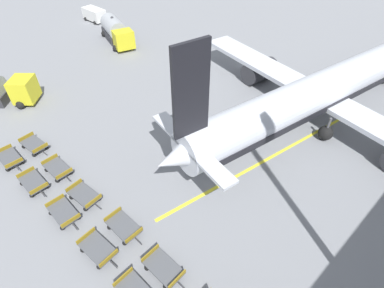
{
  "coord_description": "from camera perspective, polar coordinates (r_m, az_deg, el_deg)",
  "views": [
    {
      "loc": [
        21.69,
        -28.95,
        18.36
      ],
      "look_at": [
        7.98,
        -16.39,
        1.74
      ],
      "focal_mm": 28.0,
      "sensor_mm": 36.0,
      "label": 1
    }
  ],
  "objects": [
    {
      "name": "baggage_dolly_row_mid_a_col_d",
      "position": [
        21.79,
        -12.88,
        -15.12
      ],
      "size": [
        3.23,
        1.69,
        0.92
      ],
      "color": "#515459",
      "rests_on": "ground_plane"
    },
    {
      "name": "baggage_dolly_row_mid_a_col_a",
      "position": [
        30.3,
        -27.86,
        -0.12
      ],
      "size": [
        3.26,
        1.82,
        0.92
      ],
      "color": "#515459",
      "rests_on": "ground_plane"
    },
    {
      "name": "airplane",
      "position": [
        32.31,
        24.56,
        9.54
      ],
      "size": [
        32.91,
        38.43,
        11.62
      ],
      "color": "silver",
      "rests_on": "ground_plane"
    },
    {
      "name": "baggage_dolly_row_mid_a_col_e",
      "position": [
        19.94,
        -5.44,
        -22.45
      ],
      "size": [
        3.23,
        1.7,
        0.92
      ],
      "color": "#515459",
      "rests_on": "ground_plane"
    },
    {
      "name": "fuel_tanker_secondary",
      "position": [
        48.3,
        -14.28,
        20.02
      ],
      "size": [
        8.71,
        4.79,
        3.29
      ],
      "color": "yellow",
      "rests_on": "ground_plane"
    },
    {
      "name": "baggage_dolly_row_near_col_a",
      "position": [
        29.89,
        -31.39,
        -2.34
      ],
      "size": [
        3.22,
        1.65,
        0.92
      ],
      "color": "#515459",
      "rests_on": "ground_plane"
    },
    {
      "name": "stand_guidance_stripe",
      "position": [
        27.7,
        16.02,
        -1.74
      ],
      "size": [
        3.84,
        24.67,
        0.01
      ],
      "color": "yellow",
      "rests_on": "ground_plane"
    },
    {
      "name": "baggage_dolly_row_near_col_c",
      "position": [
        23.76,
        -23.25,
        -11.94
      ],
      "size": [
        3.21,
        1.64,
        0.92
      ],
      "color": "#515459",
      "rests_on": "ground_plane"
    },
    {
      "name": "baggage_dolly_row_near_col_d",
      "position": [
        21.32,
        -17.49,
        -18.53
      ],
      "size": [
        3.25,
        1.78,
        0.92
      ],
      "color": "#515459",
      "rests_on": "ground_plane"
    },
    {
      "name": "service_van",
      "position": [
        57.34,
        -18.11,
        22.43
      ],
      "size": [
        4.41,
        2.78,
        2.04
      ],
      "color": "white",
      "rests_on": "ground_plane"
    },
    {
      "name": "baggage_dolly_row_mid_a_col_b",
      "position": [
        27.03,
        -24.2,
        -4.31
      ],
      "size": [
        3.23,
        1.71,
        0.92
      ],
      "color": "#515459",
      "rests_on": "ground_plane"
    },
    {
      "name": "ground_plane",
      "position": [
        40.57,
        9.8,
        14.27
      ],
      "size": [
        500.0,
        500.0,
        0.0
      ],
      "primitive_type": "plane",
      "color": "gray"
    },
    {
      "name": "baggage_dolly_row_mid_a_col_c",
      "position": [
        24.25,
        -19.81,
        -9.21
      ],
      "size": [
        3.26,
        1.83,
        0.92
      ],
      "color": "#515459",
      "rests_on": "ground_plane"
    },
    {
      "name": "baggage_dolly_row_near_col_b",
      "position": [
        26.74,
        -27.97,
        -6.51
      ],
      "size": [
        3.22,
        1.67,
        0.92
      ],
      "color": "#515459",
      "rests_on": "ground_plane"
    }
  ]
}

